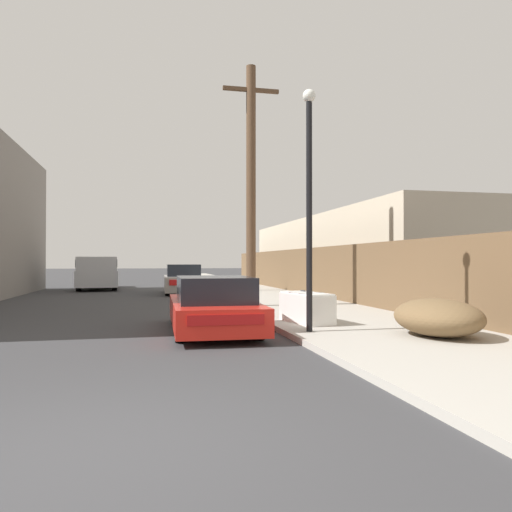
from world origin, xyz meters
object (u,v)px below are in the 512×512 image
parked_sports_car_red (213,306)px  car_parked_mid (183,280)px  street_lamp (309,191)px  brush_pile (438,317)px  pickup_truck (97,273)px  pedestrian (252,273)px  discarded_fridge (306,308)px  utility_pole (251,182)px

parked_sports_car_red → car_parked_mid: 13.04m
street_lamp → brush_pile: 3.44m
pickup_truck → street_lamp: street_lamp is taller
street_lamp → parked_sports_car_red: bearing=145.9°
parked_sports_car_red → car_parked_mid: (0.30, 13.04, 0.09)m
car_parked_mid → pickup_truck: 6.12m
pickup_truck → brush_pile: pickup_truck is taller
pickup_truck → pedestrian: 8.79m
car_parked_mid → pickup_truck: size_ratio=0.71×
brush_pile → car_parked_mid: bearing=103.2°
discarded_fridge → utility_pole: (-0.35, 4.50, 3.56)m
parked_sports_car_red → utility_pole: bearing=70.2°
street_lamp → pedestrian: (1.85, 14.18, -1.95)m
utility_pole → street_lamp: (-0.05, -5.90, -1.10)m
parked_sports_car_red → utility_pole: 6.12m
parked_sports_car_red → street_lamp: size_ratio=0.93×
discarded_fridge → brush_pile: (1.74, -2.52, 0.01)m
car_parked_mid → utility_pole: 9.12m
parked_sports_car_red → brush_pile: parked_sports_car_red is taller
utility_pole → street_lamp: utility_pole is taller
discarded_fridge → pedestrian: bearing=73.4°
discarded_fridge → parked_sports_car_red: (-2.17, -0.20, 0.09)m
parked_sports_car_red → street_lamp: bearing=-32.7°
street_lamp → brush_pile: bearing=-27.5°
pickup_truck → utility_pole: size_ratio=0.79×
parked_sports_car_red → brush_pile: bearing=-29.2°
discarded_fridge → brush_pile: discarded_fridge is taller
street_lamp → brush_pile: size_ratio=2.44×
pickup_truck → discarded_fridge: bearing=105.5°
discarded_fridge → brush_pile: bearing=-65.5°
discarded_fridge → street_lamp: (-0.40, -1.40, 2.46)m
parked_sports_car_red → brush_pile: 4.54m
pickup_truck → pedestrian: (7.60, -4.43, 0.09)m
car_parked_mid → discarded_fridge: bearing=-80.1°
car_parked_mid → street_lamp: (1.47, -14.24, 2.28)m
pickup_truck → utility_pole: (5.80, -12.71, 3.14)m
pickup_truck → street_lamp: (5.75, -18.61, 2.03)m
utility_pole → discarded_fridge: bearing=-85.6°
car_parked_mid → pedestrian: size_ratio=2.56×
pickup_truck → street_lamp: 19.58m
brush_pile → pedestrian: bearing=91.1°
utility_pole → street_lamp: 6.00m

